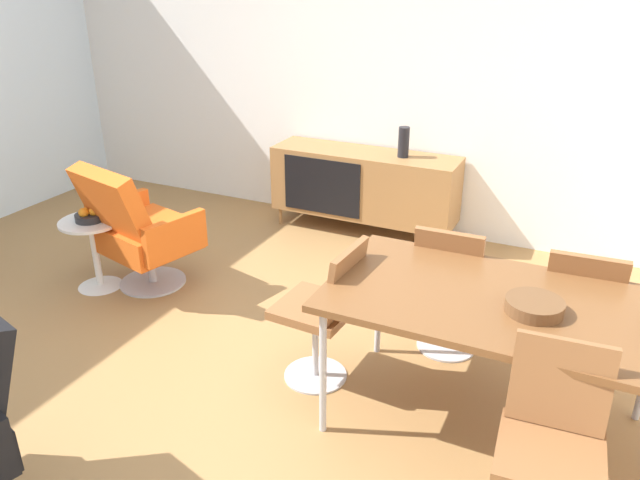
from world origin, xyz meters
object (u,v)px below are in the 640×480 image
vase_cobalt (404,142)px  sideboard (364,184)px  dining_chair_back_right (578,310)px  fruit_bowl (89,215)px  wooden_bowl_on_table (534,306)px  lounge_chair_red (138,228)px  side_table_round (94,246)px  dining_chair_back_left (450,284)px  dining_chair_near_window (325,308)px  dining_table (496,306)px  dining_chair_front_right (551,442)px

vase_cobalt → sideboard: bearing=-179.7°
dining_chair_back_right → fruit_bowl: dining_chair_back_right is taller
wooden_bowl_on_table → fruit_bowl: (-3.03, 0.36, -0.21)m
vase_cobalt → lounge_chair_red: size_ratio=0.26×
dining_chair_back_right → fruit_bowl: (-3.21, -0.25, 0.09)m
side_table_round → wooden_bowl_on_table: bearing=-6.8°
wooden_bowl_on_table → vase_cobalt: bearing=121.9°
sideboard → dining_chair_back_left: bearing=-53.1°
vase_cobalt → dining_chair_back_left: vase_cobalt is taller
dining_chair_near_window → fruit_bowl: bearing=171.1°
fruit_bowl → vase_cobalt: bearing=46.5°
dining_chair_back_right → lounge_chair_red: (-2.91, -0.12, -0.00)m
dining_table → fruit_bowl: size_ratio=8.00×
dining_table → dining_chair_back_right: dining_chair_back_right is taller
dining_chair_front_right → fruit_bowl: size_ratio=4.28×
lounge_chair_red → side_table_round: lounge_chair_red is taller
vase_cobalt → dining_chair_front_right: (1.51, -2.65, -0.37)m
dining_chair_back_right → dining_chair_near_window: bearing=-155.6°
lounge_chair_red → sideboard: bearing=57.3°
wooden_bowl_on_table → dining_chair_front_right: bearing=-70.8°
vase_cobalt → lounge_chair_red: (-1.39, -1.65, -0.38)m
sideboard → dining_chair_back_right: bearing=-39.6°
vase_cobalt → dining_chair_front_right: bearing=-60.4°
wooden_bowl_on_table → fruit_bowl: bearing=173.2°
dining_chair_front_right → side_table_round: size_ratio=1.65×
sideboard → dining_chair_front_right: 3.23m
dining_chair_front_right → wooden_bowl_on_table: bearing=109.2°
dining_table → side_table_round: size_ratio=3.08×
dining_chair_front_right → lounge_chair_red: 3.07m
dining_chair_front_right → dining_chair_back_right: (0.01, 1.12, 0.00)m
sideboard → vase_cobalt: vase_cobalt is taller
dining_chair_near_window → side_table_round: (-1.97, 0.31, -0.15)m
vase_cobalt → dining_chair_near_window: vase_cobalt is taller
vase_cobalt → dining_table: size_ratio=0.16×
dining_chair_back_right → wooden_bowl_on_table: bearing=-106.7°
lounge_chair_red → dining_chair_near_window: bearing=-15.0°
dining_chair_near_window → dining_chair_back_right: 1.36m
wooden_bowl_on_table → dining_chair_back_left: size_ratio=0.30×
dining_chair_front_right → side_table_round: bearing=164.9°
vase_cobalt → dining_chair_front_right: size_ratio=0.29×
dining_table → dining_chair_front_right: bearing=-58.3°
sideboard → side_table_round: 2.25m
dining_table → wooden_bowl_on_table: (0.17, -0.05, 0.07)m
dining_chair_back_left → dining_chair_back_right: bearing=0.0°
side_table_round → dining_chair_back_right: bearing=4.5°
sideboard → side_table_round: bearing=-127.3°
vase_cobalt → dining_table: 2.40m
side_table_round → dining_chair_near_window: bearing=-8.9°
vase_cobalt → fruit_bowl: bearing=-133.5°
dining_table → wooden_bowl_on_table: bearing=-17.3°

